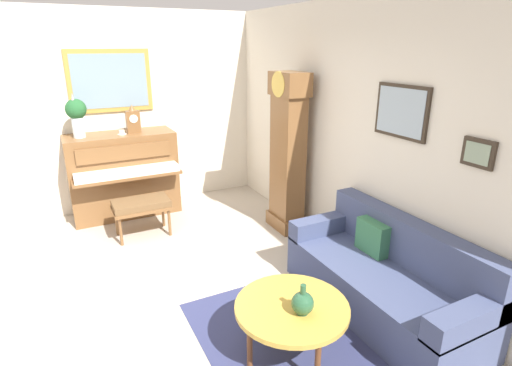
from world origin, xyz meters
TOP-DOWN VIEW (x-y plane):
  - ground_plane at (0.00, 0.00)m, footprint 6.40×6.00m
  - wall_left at (-2.60, 0.01)m, footprint 0.13×4.90m
  - wall_back at (0.01, 2.40)m, footprint 5.30×0.13m
  - area_rug at (1.28, 1.06)m, footprint 2.10×1.50m
  - piano at (-2.23, 0.27)m, footprint 0.87×1.44m
  - piano_bench at (-1.40, 0.33)m, footprint 0.42×0.70m
  - grandfather_clock at (-0.79, 2.08)m, footprint 0.52×0.34m
  - couch at (1.13, 1.98)m, footprint 1.90×0.80m
  - coffee_table at (1.23, 0.92)m, footprint 0.88×0.88m
  - mantel_clock at (-2.23, 0.47)m, footprint 0.13×0.18m
  - flower_vase at (-2.23, -0.22)m, footprint 0.26×0.26m
  - teacup at (-2.17, 0.30)m, footprint 0.12×0.12m
  - green_jug at (1.34, 0.94)m, footprint 0.17×0.17m

SIDE VIEW (x-z plane):
  - ground_plane at x=0.00m, z-range -0.10..0.00m
  - area_rug at x=1.28m, z-range 0.00..0.01m
  - couch at x=1.13m, z-range -0.11..0.73m
  - piano_bench at x=-1.40m, z-range 0.17..0.65m
  - coffee_table at x=1.23m, z-range 0.19..0.64m
  - green_jug at x=1.34m, z-range 0.41..0.65m
  - piano at x=-2.23m, z-range 0.01..1.18m
  - grandfather_clock at x=-0.79m, z-range -0.05..1.98m
  - teacup at x=-2.17m, z-range 1.17..1.23m
  - mantel_clock at x=-2.23m, z-range 1.15..1.53m
  - wall_back at x=0.01m, z-range 0.00..2.80m
  - wall_left at x=-2.60m, z-range 0.01..2.81m
  - flower_vase at x=-2.23m, z-range 1.20..1.78m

